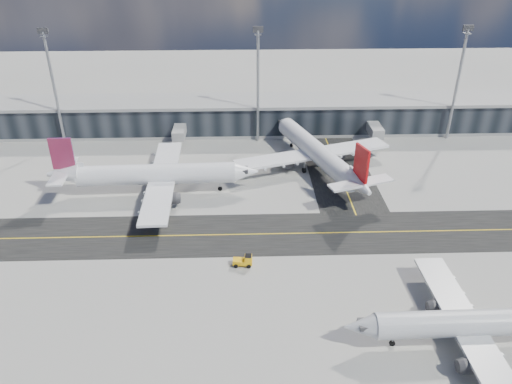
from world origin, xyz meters
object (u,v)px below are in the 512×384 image
airliner_redtail (317,153)px  airliner_near (480,323)px  baggage_tug (244,261)px  airliner_af (154,175)px  service_van (346,169)px

airliner_redtail → airliner_near: bearing=-94.0°
airliner_near → baggage_tug: bearing=59.0°
airliner_af → baggage_tug: (18.57, -25.93, -3.26)m
airliner_af → baggage_tug: size_ratio=13.10×
airliner_near → baggage_tug: (-31.39, 18.36, -2.57)m
baggage_tug → airliner_near: bearing=63.8°
airliner_near → service_van: size_ratio=7.18×
airliner_af → airliner_redtail: airliner_redtail is taller
baggage_tug → service_van: (23.83, 34.56, -0.30)m
airliner_af → service_van: (42.40, 8.62, -3.56)m
airliner_redtail → airliner_near: size_ratio=1.19×
airliner_near → service_van: bearing=7.4°
baggage_tug → service_van: size_ratio=0.65×
airliner_redtail → airliner_near: (14.36, -54.11, -0.76)m
airliner_af → baggage_tug: airliner_af is taller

